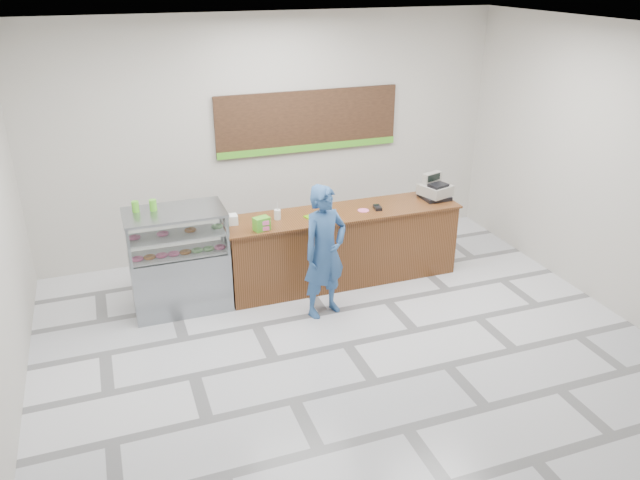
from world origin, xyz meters
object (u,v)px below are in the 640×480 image
object	(u,v)px
cash_register	(435,190)
customer	(325,252)
serving_tray	(319,216)
sales_counter	(342,246)
display_case	(179,260)

from	to	relation	value
cash_register	customer	bearing A→B (deg)	-175.68
customer	serving_tray	bearing A→B (deg)	58.79
serving_tray	cash_register	bearing A→B (deg)	-13.88
cash_register	customer	distance (m)	2.13
sales_counter	display_case	world-z (taller)	display_case
cash_register	serving_tray	world-z (taller)	cash_register
customer	cash_register	bearing A→B (deg)	4.68
serving_tray	customer	distance (m)	0.73
serving_tray	sales_counter	bearing A→B (deg)	-6.13
cash_register	customer	world-z (taller)	customer
serving_tray	customer	size ratio (longest dim) A/B	0.22
display_case	serving_tray	world-z (taller)	display_case
display_case	serving_tray	distance (m)	1.89
sales_counter	serving_tray	distance (m)	0.64
display_case	customer	world-z (taller)	customer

